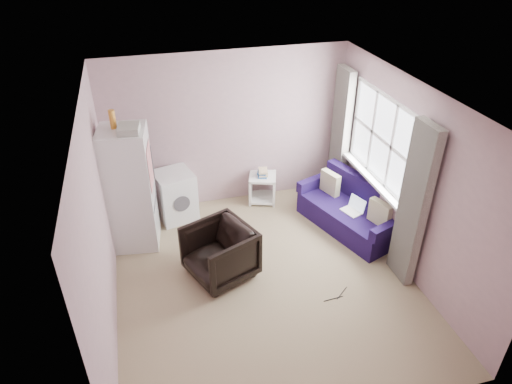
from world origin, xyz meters
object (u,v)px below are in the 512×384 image
fridge (130,189)px  side_table (263,186)px  armchair (220,250)px  washing_machine (175,195)px  sofa (352,211)px

fridge → side_table: size_ratio=3.46×
armchair → side_table: size_ratio=1.37×
fridge → side_table: fridge is taller
fridge → washing_machine: bearing=46.1°
armchair → sofa: bearing=82.1°
side_table → armchair: bearing=-122.7°
washing_machine → armchair: bearing=-89.5°
washing_machine → side_table: bearing=-10.3°
fridge → washing_machine: 0.94m
fridge → washing_machine: fridge is taller
armchair → washing_machine: bearing=172.5°
side_table → washing_machine: bearing=-175.9°
side_table → sofa: size_ratio=0.32×
fridge → armchair: bearing=-37.2°
fridge → washing_machine: size_ratio=2.59×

